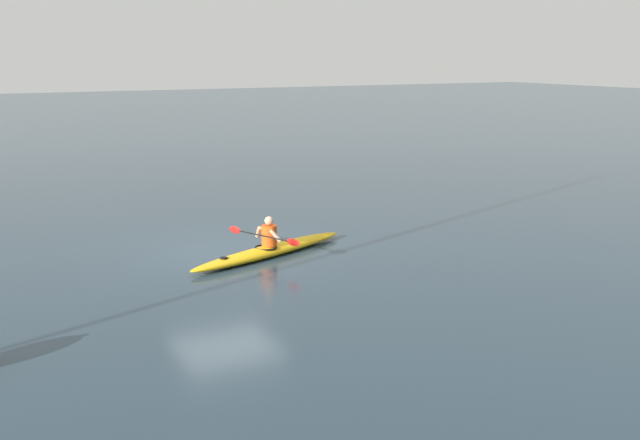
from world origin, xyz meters
The scene contains 3 objects.
ground_plane centered at (0.00, 0.00, 0.00)m, with size 160.00×160.00×0.00m, color #283D4C.
kayak centered at (-0.82, 0.87, 0.13)m, with size 4.72×2.27×0.25m.
kayaker centered at (-0.78, 0.89, 0.53)m, with size 0.86×2.17×0.70m.
Camera 1 is at (6.48, 17.08, 4.70)m, focal length 43.71 mm.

